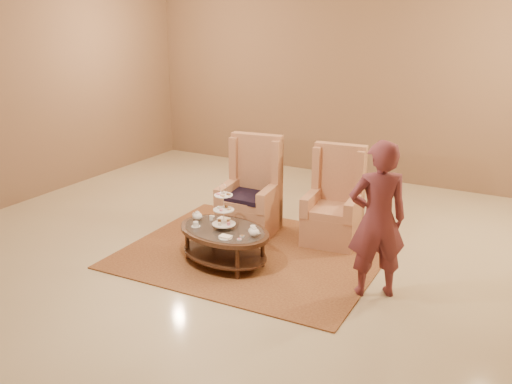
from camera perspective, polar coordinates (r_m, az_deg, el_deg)
The scene contains 8 objects.
ground at distance 6.53m, azimuth -1.20°, elevation -7.17°, with size 8.00×8.00×0.00m, color #C2B390.
ceiling at distance 6.53m, azimuth -1.20°, elevation -7.17°, with size 8.00×8.00×0.02m, color silver.
wall_back at distance 9.64m, azimuth 10.99°, elevation 11.56°, with size 8.00×0.04×3.50m, color #836247.
rug at distance 6.78m, azimuth -0.26°, elevation -6.11°, with size 2.97×2.50×0.02m.
tea_table at distance 6.41m, azimuth -3.20°, elevation -4.33°, with size 1.28×1.01×0.95m.
armchair_left at distance 7.30m, azimuth -0.44°, elevation -0.82°, with size 0.76×0.78×1.25m.
armchair_right at distance 7.09m, azimuth 7.85°, elevation -1.78°, with size 0.71×0.73×1.19m.
person at distance 5.69m, azimuth 12.05°, elevation -2.75°, with size 0.70×0.64×1.60m.
Camera 1 is at (2.98, -5.11, 2.78)m, focal length 40.00 mm.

